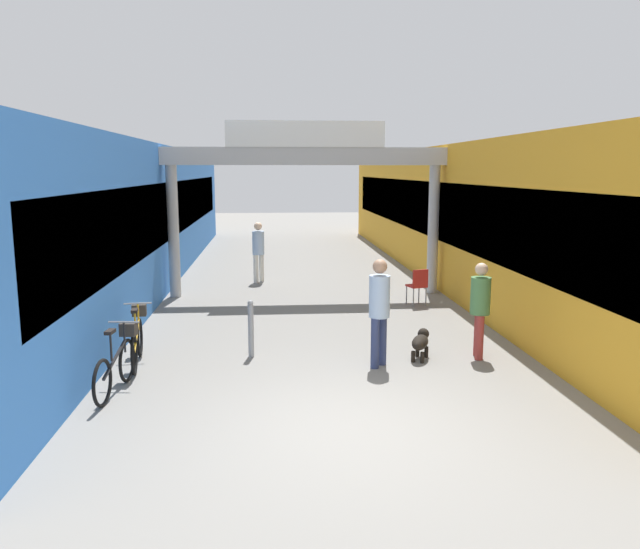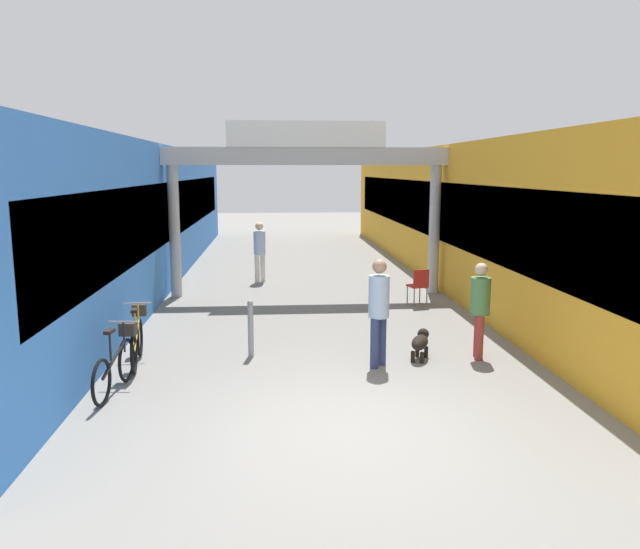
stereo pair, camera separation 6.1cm
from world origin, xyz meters
The scene contains 12 objects.
ground_plane centered at (0.00, 0.00, 0.00)m, with size 80.00×80.00×0.00m, color gray.
storefront_left centered at (-5.09, 11.00, 1.93)m, with size 3.00×26.00×3.86m.
storefront_right centered at (5.09, 11.00, 1.93)m, with size 3.00×26.00×3.86m.
arcade_sign_gateway centered at (0.00, 8.52, 3.17)m, with size 7.40×0.47×4.42m.
pedestrian_with_dog centered at (0.85, 2.41, 1.04)m, with size 0.48×0.48×1.80m.
pedestrian_companion centered at (2.66, 2.75, 0.95)m, with size 0.41×0.41×1.66m.
pedestrian_carrying_crate centered at (-1.25, 10.43, 1.00)m, with size 0.48×0.48×1.74m.
dog_on_leash centered at (1.64, 2.76, 0.30)m, with size 0.49×0.69×0.49m.
bicycle_black_nearest centered at (-3.17, 1.58, 0.44)m, with size 0.46×1.69×0.98m.
bicycle_orange_second centered at (-3.16, 2.92, 0.44)m, with size 0.46×1.68×0.98m.
bollard_post_metal centered at (-1.27, 3.13, 0.51)m, with size 0.10×0.10×1.00m.
cafe_chair_red_nearer centered at (2.60, 6.95, 0.54)m, with size 0.49×0.49×0.89m.
Camera 1 is at (-0.92, -7.42, 3.22)m, focal length 35.00 mm.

